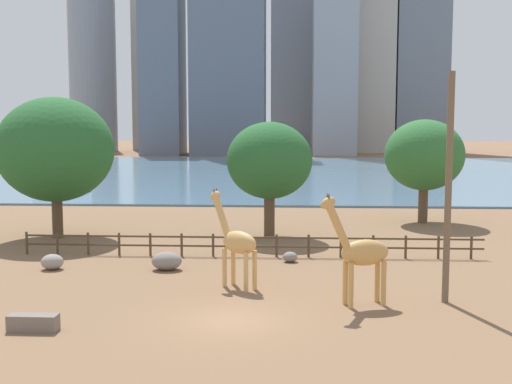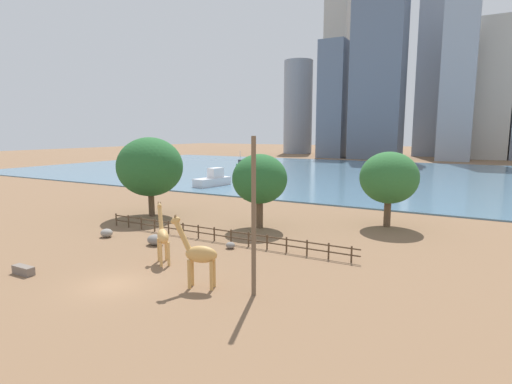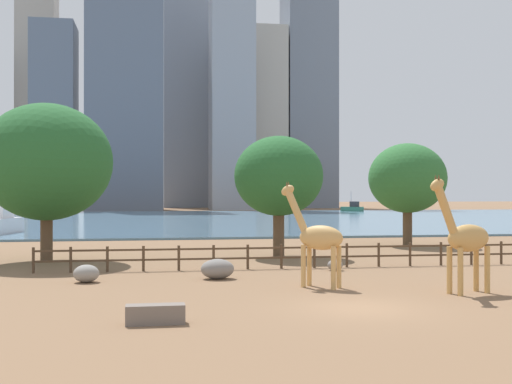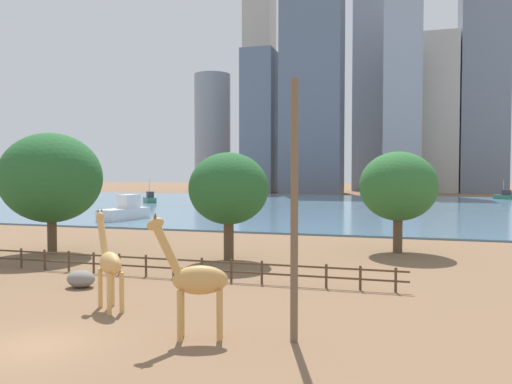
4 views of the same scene
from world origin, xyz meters
TOP-DOWN VIEW (x-y plane):
  - ground_plane at (0.00, 80.00)m, footprint 400.00×400.00m
  - harbor_water at (0.00, 77.00)m, footprint 180.00×86.00m
  - giraffe_tall at (5.18, 2.40)m, footprint 3.12×1.53m
  - giraffe_companion at (-0.19, 5.05)m, footprint 2.63×2.38m
  - utility_pole at (8.81, 3.06)m, footprint 0.28×0.28m
  - boulder_near_fence at (-4.11, 8.41)m, footprint 1.56×1.25m
  - boulder_by_pole at (2.25, 10.70)m, footprint 0.80×0.75m
  - boulder_small at (-10.06, 8.18)m, footprint 1.15×1.07m
  - feeding_trough at (-7.05, -1.62)m, footprint 1.80×0.60m
  - enclosure_fence at (-0.16, 12.00)m, footprint 26.12×0.14m
  - tree_left_large at (-13.23, 17.58)m, footprint 7.64×7.64m
  - tree_center_broad at (0.84, 18.55)m, footprint 5.67×5.67m
  - tree_right_tall at (12.37, 25.45)m, footprint 5.98×5.98m
  - boat_sailboat at (-21.56, 42.11)m, footprint 3.91×7.65m
  - boat_tug at (-36.30, 76.15)m, footprint 4.63×5.20m
  - skyline_tower_needle at (3.68, 162.82)m, footprint 14.60×8.38m
  - skyline_block_central at (22.44, 154.52)m, footprint 14.21×13.56m
  - skyline_tower_glass at (12.86, 138.42)m, footprint 10.74×10.96m
  - skyline_block_left at (-38.94, 167.30)m, footprint 10.45×10.70m
  - skyline_block_right at (-13.28, 135.10)m, footprint 17.97×13.01m
  - skyline_tower_short at (-29.70, 135.42)m, footprint 9.89×11.90m
  - skyline_block_wide at (-54.26, 157.90)m, footprint 13.21×13.21m

SIDE VIEW (x-z plane):
  - ground_plane at x=0.00m, z-range 0.00..0.00m
  - harbor_water at x=0.00m, z-range 0.00..0.20m
  - boulder_by_pole at x=2.25m, z-range 0.00..0.56m
  - feeding_trough at x=-7.05m, z-range 0.00..0.60m
  - boulder_small at x=-10.06m, z-range 0.00..0.80m
  - boulder_near_fence at x=-4.11m, z-range 0.00..0.94m
  - enclosure_fence at x=-0.16m, z-range 0.10..1.40m
  - boat_tug at x=-36.30m, z-range -1.34..3.29m
  - boat_sailboat at x=-21.56m, z-range -0.32..2.89m
  - giraffe_companion at x=-0.19m, z-range -0.13..4.40m
  - giraffe_tall at x=5.18m, z-range -0.14..4.60m
  - utility_pole at x=8.81m, z-range 0.00..9.65m
  - tree_center_broad at x=0.84m, z-range 1.25..8.93m
  - tree_right_tall at x=12.37m, z-range 1.22..9.11m
  - tree_left_large at x=-13.23m, z-range 1.19..10.48m
  - skyline_block_wide at x=-54.26m, z-range 0.00..42.35m
  - skyline_tower_short at x=-29.70m, z-range 0.00..43.99m
  - skyline_block_central at x=22.44m, z-range 0.00..49.73m
  - skyline_block_right at x=-13.28m, z-range 0.00..66.01m
  - skyline_tower_glass at x=12.86m, z-range 0.00..71.12m
  - skyline_tower_needle at x=3.68m, z-range 0.00..72.46m
  - skyline_block_left at x=-38.94m, z-range 0.00..78.20m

